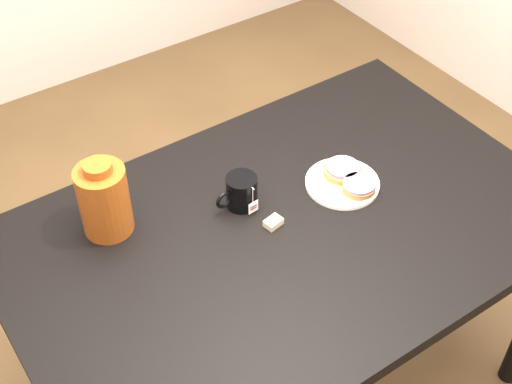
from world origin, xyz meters
The scene contains 7 objects.
table centered at (0.00, 0.00, 0.67)m, with size 1.40×0.90×0.75m.
plate centered at (0.21, 0.04, 0.76)m, with size 0.20×0.20×0.01m.
bagel_back centered at (0.23, 0.07, 0.77)m, with size 0.11×0.11×0.03m.
bagel_front centered at (0.23, -0.01, 0.77)m, with size 0.09×0.09×0.03m.
mug centered at (-0.05, 0.13, 0.80)m, with size 0.13×0.09×0.09m.
teabag_pouch centered at (-0.03, 0.02, 0.76)m, with size 0.04×0.03×0.02m, color #C6B793.
bagel_package centered at (-0.37, 0.25, 0.85)m, with size 0.16×0.16×0.21m.
Camera 1 is at (-0.77, -0.98, 2.05)m, focal length 50.00 mm.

